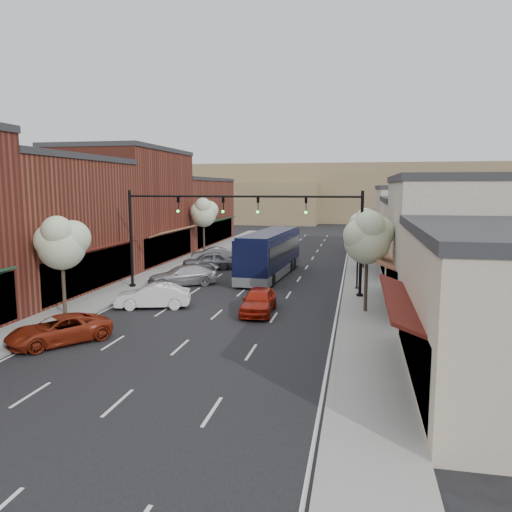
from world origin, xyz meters
The scene contains 28 objects.
ground centered at (0.00, 0.00, 0.00)m, with size 160.00×160.00×0.00m, color black.
sidewalk_left centered at (-8.40, 18.50, 0.07)m, with size 2.80×73.00×0.15m, color gray.
sidewalk_right centered at (8.40, 18.50, 0.07)m, with size 2.80×73.00×0.15m, color gray.
curb_left centered at (-7.00, 18.50, 0.07)m, with size 0.25×73.00×0.17m, color gray.
curb_right centered at (7.00, 18.50, 0.07)m, with size 0.25×73.00×0.17m, color gray.
bldg_left_midnear centered at (-14.23, 6.00, 4.66)m, with size 10.14×14.10×9.40m.
bldg_left_midfar centered at (-14.24, 20.00, 5.40)m, with size 10.14×14.10×10.90m.
bldg_left_far centered at (-14.22, 36.00, 4.16)m, with size 10.14×18.10×8.40m.
bldg_right_midnear centered at (13.72, 6.00, 3.91)m, with size 9.14×12.10×7.90m.
bldg_right_midfar centered at (13.70, 18.00, 3.17)m, with size 9.14×12.10×6.40m.
bldg_right_far centered at (13.71, 32.00, 3.66)m, with size 9.14×16.10×7.40m.
hill_far centered at (0.00, 90.00, 6.00)m, with size 120.00×30.00×12.00m, color #7A6647.
hill_near centered at (-25.00, 78.00, 4.00)m, with size 50.00×20.00×8.00m, color #7A6647.
signal_mast_right centered at (5.62, 8.00, 4.62)m, with size 8.22×0.46×7.00m.
signal_mast_left centered at (-5.62, 8.00, 4.62)m, with size 8.22×0.46×7.00m.
tree_right_near centered at (8.35, 3.94, 4.45)m, with size 2.85×2.65×5.95m.
tree_right_far centered at (8.35, 19.94, 3.99)m, with size 2.85×2.65×5.43m.
tree_left_near centered at (-8.25, -0.06, 4.22)m, with size 2.85×2.65×5.69m.
tree_left_far centered at (-8.25, 25.94, 4.60)m, with size 2.85×2.65×6.13m.
lamp_post_near centered at (7.80, 10.50, 3.01)m, with size 0.44×0.44×4.44m.
lamp_post_far centered at (7.80, 28.00, 3.01)m, with size 0.44×0.44×4.44m.
coach_bus centered at (0.83, 14.81, 1.91)m, with size 3.42×12.13×3.66m.
red_hatchback centered at (2.28, 2.78, 0.74)m, with size 1.75×4.35×1.48m, color #9B180B.
parked_car_a centered at (-5.69, -4.56, 0.65)m, with size 2.15×4.66×1.30m, color maroon.
parked_car_b centered at (-4.20, 2.81, 0.73)m, with size 1.54×4.42×1.46m, color white.
parked_car_c centered at (-4.84, 9.74, 0.74)m, with size 2.08×5.12×1.48m, color #A4A3A8.
parked_car_d centered at (-5.07, 17.01, 0.78)m, with size 1.85×4.60×1.57m, color slate.
parked_car_e centered at (-6.20, 21.99, 0.68)m, with size 1.44×4.14×1.36m, color #96969B.
Camera 1 is at (7.76, -24.69, 7.20)m, focal length 35.00 mm.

